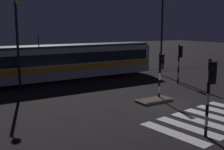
% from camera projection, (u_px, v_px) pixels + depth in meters
% --- Properties ---
extents(ground_plane, '(120.00, 120.00, 0.00)m').
position_uv_depth(ground_plane, '(171.00, 106.00, 17.08)').
color(ground_plane, black).
extents(rail_near, '(80.00, 0.12, 0.03)m').
position_uv_depth(rail_near, '(93.00, 79.00, 25.72)').
color(rail_near, '#59595E').
rests_on(rail_near, ground).
extents(rail_far, '(80.00, 0.12, 0.03)m').
position_uv_depth(rail_far, '(87.00, 77.00, 26.92)').
color(rail_far, '#59595E').
rests_on(rail_far, ground).
extents(crosswalk_zebra, '(7.16, 4.55, 0.02)m').
position_uv_depth(crosswalk_zebra, '(210.00, 120.00, 14.61)').
color(crosswalk_zebra, silver).
rests_on(crosswalk_zebra, ground).
extents(traffic_island, '(2.34, 1.11, 0.18)m').
position_uv_depth(traffic_island, '(154.00, 100.00, 18.15)').
color(traffic_island, slate).
rests_on(traffic_island, ground).
extents(traffic_light_kerb_mid_left, '(0.36, 0.42, 3.50)m').
position_uv_depth(traffic_light_kerb_mid_left, '(210.00, 87.00, 11.93)').
color(traffic_light_kerb_mid_left, black).
rests_on(traffic_light_kerb_mid_left, ground).
extents(traffic_light_corner_far_right, '(0.36, 0.42, 3.34)m').
position_uv_depth(traffic_light_corner_far_right, '(180.00, 58.00, 23.37)').
color(traffic_light_corner_far_right, black).
rests_on(traffic_light_corner_far_right, ground).
extents(traffic_light_median_centre, '(0.36, 0.42, 3.16)m').
position_uv_depth(traffic_light_median_centre, '(161.00, 69.00, 18.26)').
color(traffic_light_median_centre, black).
rests_on(traffic_light_median_centre, ground).
extents(street_lamp_trackside_right, '(0.44, 1.21, 7.48)m').
position_uv_depth(street_lamp_trackside_right, '(164.00, 28.00, 27.12)').
color(street_lamp_trackside_right, black).
rests_on(street_lamp_trackside_right, ground).
extents(street_lamp_trackside_left, '(0.44, 1.21, 6.82)m').
position_uv_depth(street_lamp_trackside_left, '(18.00, 34.00, 19.78)').
color(street_lamp_trackside_left, black).
rests_on(street_lamp_trackside_left, ground).
extents(tram, '(16.93, 2.58, 4.15)m').
position_uv_depth(tram, '(67.00, 61.00, 24.85)').
color(tram, silver).
rests_on(tram, ground).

